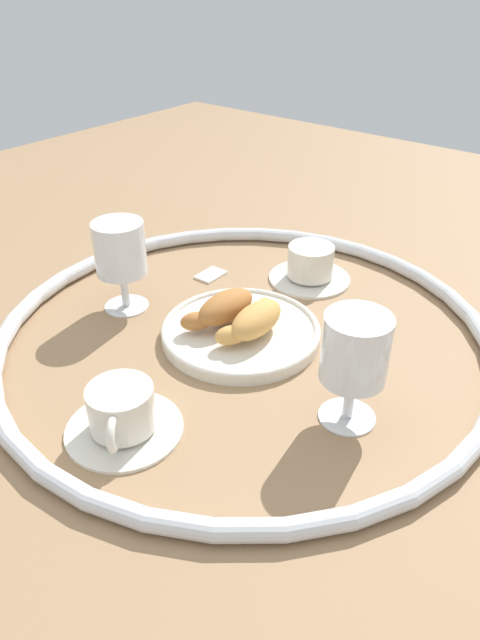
# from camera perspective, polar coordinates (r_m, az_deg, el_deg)

# --- Properties ---
(ground_plane) EXTENTS (2.20, 2.20, 0.00)m
(ground_plane) POSITION_cam_1_polar(r_m,az_deg,el_deg) (0.83, 0.40, -1.83)
(ground_plane) COLOR #997551
(table_chrome_rim) EXTENTS (0.70, 0.70, 0.02)m
(table_chrome_rim) POSITION_cam_1_polar(r_m,az_deg,el_deg) (0.83, 0.41, -1.14)
(table_chrome_rim) COLOR silver
(table_chrome_rim) RESTS_ON ground_plane
(pastry_plate) EXTENTS (0.23, 0.23, 0.02)m
(pastry_plate) POSITION_cam_1_polar(r_m,az_deg,el_deg) (0.83, 0.00, -1.15)
(pastry_plate) COLOR silver
(pastry_plate) RESTS_ON ground_plane
(croissant_large) EXTENTS (0.14, 0.07, 0.04)m
(croissant_large) POSITION_cam_1_polar(r_m,az_deg,el_deg) (0.80, 1.45, 0.01)
(croissant_large) COLOR #D6994C
(croissant_large) RESTS_ON pastry_plate
(croissant_small) EXTENTS (0.14, 0.07, 0.04)m
(croissant_small) POSITION_cam_1_polar(r_m,az_deg,el_deg) (0.83, -1.75, 1.15)
(croissant_small) COLOR #AD6B33
(croissant_small) RESTS_ON pastry_plate
(coffee_cup_near) EXTENTS (0.14, 0.14, 0.06)m
(coffee_cup_near) POSITION_cam_1_polar(r_m,az_deg,el_deg) (0.98, 6.88, 5.33)
(coffee_cup_near) COLOR silver
(coffee_cup_near) RESTS_ON ground_plane
(coffee_cup_far) EXTENTS (0.14, 0.14, 0.06)m
(coffee_cup_far) POSITION_cam_1_polar(r_m,az_deg,el_deg) (0.68, -11.45, -9.01)
(coffee_cup_far) COLOR silver
(coffee_cup_far) RESTS_ON ground_plane
(juice_glass_left) EXTENTS (0.08, 0.08, 0.14)m
(juice_glass_left) POSITION_cam_1_polar(r_m,az_deg,el_deg) (0.88, -11.61, 6.42)
(juice_glass_left) COLOR white
(juice_glass_left) RESTS_ON ground_plane
(juice_glass_right) EXTENTS (0.08, 0.08, 0.14)m
(juice_glass_right) POSITION_cam_1_polar(r_m,az_deg,el_deg) (0.66, 11.16, -3.33)
(juice_glass_right) COLOR white
(juice_glass_right) RESTS_ON ground_plane
(sugar_packet) EXTENTS (0.05, 0.04, 0.01)m
(sugar_packet) POSITION_cam_1_polar(r_m,az_deg,el_deg) (0.99, -2.88, 4.52)
(sugar_packet) COLOR white
(sugar_packet) RESTS_ON ground_plane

